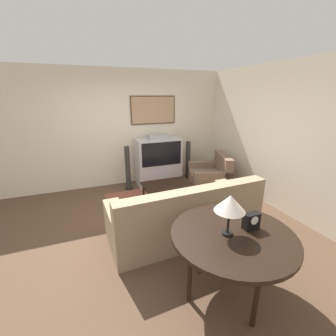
{
  "coord_description": "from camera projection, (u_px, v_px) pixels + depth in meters",
  "views": [
    {
      "loc": [
        -0.8,
        -3.23,
        2.13
      ],
      "look_at": [
        0.72,
        0.68,
        0.75
      ],
      "focal_mm": 24.0,
      "sensor_mm": 36.0,
      "label": 1
    }
  ],
  "objects": [
    {
      "name": "ground_plane",
      "position": [
        143.0,
        226.0,
        3.8
      ],
      "size": [
        12.0,
        12.0,
        0.0
      ],
      "primitive_type": "plane",
      "color": "brown"
    },
    {
      "name": "wall_back",
      "position": [
        118.0,
        129.0,
        5.27
      ],
      "size": [
        12.0,
        0.1,
        2.7
      ],
      "color": "beige",
      "rests_on": "ground_plane"
    },
    {
      "name": "wall_right",
      "position": [
        274.0,
        137.0,
        4.29
      ],
      "size": [
        0.06,
        12.0,
        2.7
      ],
      "color": "beige",
      "rests_on": "ground_plane"
    },
    {
      "name": "area_rug",
      "position": [
        161.0,
        201.0,
        4.69
      ],
      "size": [
        2.14,
        1.56,
        0.01
      ],
      "color": "brown",
      "rests_on": "ground_plane"
    },
    {
      "name": "tv",
      "position": [
        158.0,
        161.0,
        5.48
      ],
      "size": [
        1.06,
        0.54,
        1.23
      ],
      "color": "#B7B7BC",
      "rests_on": "ground_plane"
    },
    {
      "name": "couch",
      "position": [
        185.0,
        217.0,
        3.49
      ],
      "size": [
        2.34,
        1.06,
        0.91
      ],
      "rotation": [
        0.0,
        0.0,
        3.19
      ],
      "color": "#9E8466",
      "rests_on": "ground_plane"
    },
    {
      "name": "armchair",
      "position": [
        210.0,
        178.0,
        5.25
      ],
      "size": [
        1.09,
        1.16,
        0.82
      ],
      "rotation": [
        0.0,
        0.0,
        -1.89
      ],
      "color": "brown",
      "rests_on": "ground_plane"
    },
    {
      "name": "coffee_table",
      "position": [
        167.0,
        186.0,
        4.53
      ],
      "size": [
        0.97,
        0.57,
        0.42
      ],
      "color": "black",
      "rests_on": "ground_plane"
    },
    {
      "name": "console_table",
      "position": [
        232.0,
        238.0,
        2.32
      ],
      "size": [
        1.28,
        1.28,
        0.78
      ],
      "color": "black",
      "rests_on": "ground_plane"
    },
    {
      "name": "table_lamp",
      "position": [
        230.0,
        204.0,
        2.18
      ],
      "size": [
        0.3,
        0.3,
        0.43
      ],
      "color": "black",
      "rests_on": "console_table"
    },
    {
      "name": "mantel_clock",
      "position": [
        251.0,
        221.0,
        2.35
      ],
      "size": [
        0.17,
        0.1,
        0.18
      ],
      "color": "black",
      "rests_on": "console_table"
    },
    {
      "name": "speaker_tower_left",
      "position": [
        128.0,
        169.0,
        5.18
      ],
      "size": [
        0.19,
        0.19,
        1.02
      ],
      "color": "black",
      "rests_on": "ground_plane"
    },
    {
      "name": "speaker_tower_right",
      "position": [
        188.0,
        162.0,
        5.71
      ],
      "size": [
        0.19,
        0.19,
        1.02
      ],
      "color": "black",
      "rests_on": "ground_plane"
    }
  ]
}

